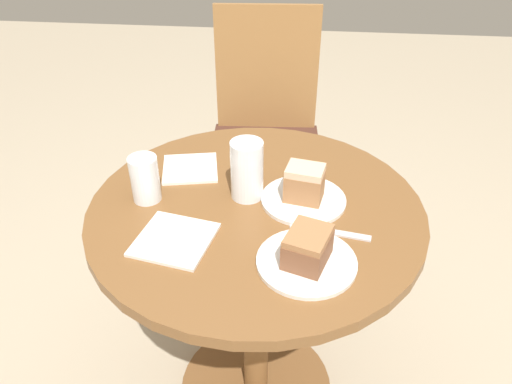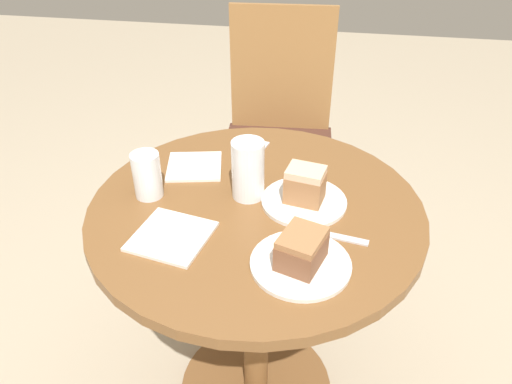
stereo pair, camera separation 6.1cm
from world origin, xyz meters
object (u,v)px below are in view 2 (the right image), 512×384
at_px(cake_slice_near, 305,185).
at_px(glass_lemonade, 248,172).
at_px(plate_far, 301,264).
at_px(glass_water, 148,177).
at_px(plate_near, 304,201).
at_px(chair, 278,131).
at_px(cake_slice_far, 302,249).

bearing_deg(cake_slice_near, glass_lemonade, 175.80).
bearing_deg(plate_far, glass_water, 153.67).
relative_size(plate_far, glass_water, 1.81).
height_order(plate_far, cake_slice_near, cake_slice_near).
bearing_deg(plate_near, chair, 101.18).
bearing_deg(cake_slice_near, glass_water, -176.00).
bearing_deg(glass_lemonade, plate_near, -4.20).
relative_size(chair, plate_far, 4.59).
distance_m(plate_far, glass_lemonade, 0.29).
bearing_deg(plate_near, cake_slice_far, -86.83).
bearing_deg(plate_near, plate_far, -86.83).
relative_size(chair, cake_slice_near, 9.65).
height_order(plate_far, glass_water, glass_water).
relative_size(cake_slice_near, glass_water, 0.86).
xyz_separation_m(plate_far, glass_lemonade, (-0.16, 0.24, 0.06)).
xyz_separation_m(cake_slice_far, glass_water, (-0.40, 0.20, 0.01)).
height_order(plate_near, glass_water, glass_water).
bearing_deg(cake_slice_near, chair, 101.18).
relative_size(cake_slice_near, glass_lemonade, 0.67).
height_order(plate_near, cake_slice_near, cake_slice_near).
relative_size(cake_slice_near, cake_slice_far, 0.83).
relative_size(plate_near, plate_far, 0.99).
bearing_deg(cake_slice_near, plate_far, -86.83).
height_order(glass_lemonade, glass_water, glass_lemonade).
xyz_separation_m(chair, glass_lemonade, (0.02, -0.84, 0.32)).
xyz_separation_m(chair, glass_water, (-0.22, -0.87, 0.31)).
xyz_separation_m(cake_slice_near, glass_lemonade, (-0.14, 0.01, 0.01)).
height_order(plate_near, plate_far, same).
distance_m(plate_near, glass_lemonade, 0.16).
xyz_separation_m(cake_slice_far, glass_lemonade, (-0.16, 0.24, 0.02)).
bearing_deg(cake_slice_near, plate_near, 0.00).
distance_m(plate_near, glass_water, 0.40).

